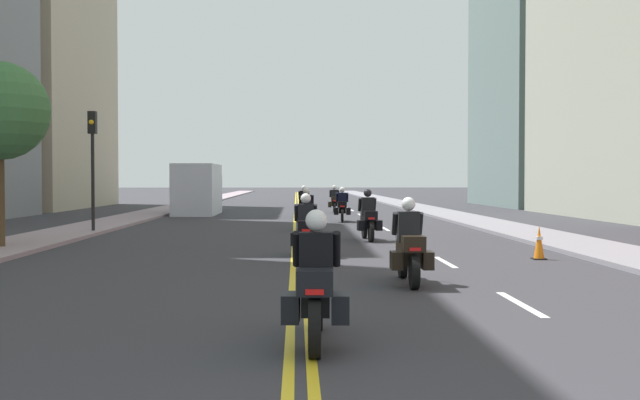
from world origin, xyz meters
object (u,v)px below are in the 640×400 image
(traffic_cone_0, at_px, (539,243))
(traffic_light_near, at_px, (93,149))
(motorcycle_0, at_px, (316,291))
(motorcycle_7, at_px, (334,201))
(motorcycle_5, at_px, (342,207))
(motorcycle_6, at_px, (304,204))
(motorcycle_1, at_px, (409,250))
(motorcycle_4, at_px, (306,213))
(motorcycle_3, at_px, (368,220))
(parked_truck, at_px, (199,192))
(motorcycle_2, at_px, (306,232))

(traffic_cone_0, height_order, traffic_light_near, traffic_light_near)
(motorcycle_0, bearing_deg, motorcycle_7, 89.46)
(motorcycle_5, distance_m, motorcycle_7, 9.76)
(motorcycle_5, relative_size, traffic_cone_0, 2.60)
(motorcycle_0, distance_m, motorcycle_7, 35.74)
(motorcycle_6, bearing_deg, motorcycle_1, -84.29)
(motorcycle_4, relative_size, motorcycle_6, 1.00)
(motorcycle_1, height_order, motorcycle_4, motorcycle_4)
(motorcycle_0, distance_m, motorcycle_3, 15.33)
(motorcycle_3, height_order, traffic_cone_0, motorcycle_3)
(parked_truck, bearing_deg, motorcycle_1, -75.16)
(traffic_cone_0, distance_m, traffic_light_near, 16.28)
(motorcycle_2, height_order, motorcycle_6, motorcycle_6)
(motorcycle_6, bearing_deg, motorcycle_5, -67.66)
(motorcycle_3, xyz_separation_m, motorcycle_6, (-1.90, 15.36, -0.02))
(motorcycle_1, relative_size, motorcycle_7, 1.04)
(motorcycle_3, bearing_deg, motorcycle_2, -114.46)
(motorcycle_0, height_order, motorcycle_5, motorcycle_5)
(motorcycle_1, distance_m, traffic_light_near, 16.51)
(motorcycle_0, bearing_deg, motorcycle_2, 92.67)
(motorcycle_0, height_order, traffic_cone_0, motorcycle_0)
(traffic_cone_0, height_order, parked_truck, parked_truck)
(motorcycle_5, bearing_deg, motorcycle_1, -87.37)
(motorcycle_7, distance_m, traffic_light_near, 19.82)
(motorcycle_1, relative_size, traffic_cone_0, 2.67)
(motorcycle_0, bearing_deg, motorcycle_3, 84.97)
(motorcycle_0, height_order, traffic_light_near, traffic_light_near)
(motorcycle_7, relative_size, traffic_cone_0, 2.57)
(motorcycle_7, xyz_separation_m, parked_truck, (-7.75, -1.86, 0.61))
(motorcycle_3, bearing_deg, motorcycle_5, 88.36)
(motorcycle_5, relative_size, motorcycle_6, 1.01)
(traffic_cone_0, relative_size, parked_truck, 0.13)
(motorcycle_3, bearing_deg, parked_truck, 110.11)
(motorcycle_2, height_order, motorcycle_3, motorcycle_3)
(motorcycle_1, relative_size, parked_truck, 0.34)
(parked_truck, bearing_deg, motorcycle_5, -46.03)
(motorcycle_4, bearing_deg, motorcycle_7, 83.15)
(motorcycle_4, height_order, traffic_cone_0, motorcycle_4)
(motorcycle_0, bearing_deg, motorcycle_4, 92.26)
(motorcycle_7, bearing_deg, motorcycle_6, -108.37)
(motorcycle_5, bearing_deg, motorcycle_2, -94.08)
(motorcycle_4, height_order, motorcycle_7, motorcycle_4)
(motorcycle_3, bearing_deg, motorcycle_7, 87.54)
(motorcycle_6, relative_size, traffic_cone_0, 2.57)
(motorcycle_1, height_order, motorcycle_6, motorcycle_6)
(motorcycle_0, relative_size, motorcycle_1, 1.00)
(motorcycle_4, bearing_deg, motorcycle_1, -83.49)
(motorcycle_0, distance_m, parked_truck, 34.31)
(motorcycle_0, xyz_separation_m, motorcycle_1, (1.87, 5.12, -0.00))
(motorcycle_1, relative_size, traffic_light_near, 0.50)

